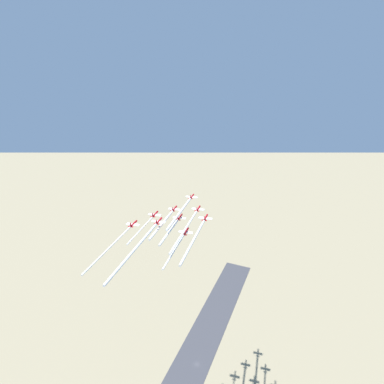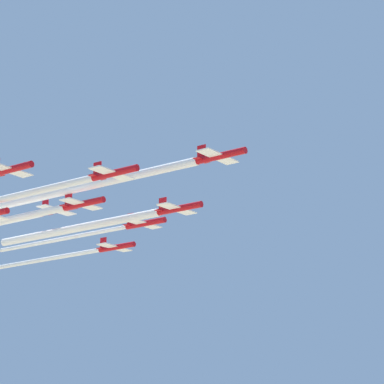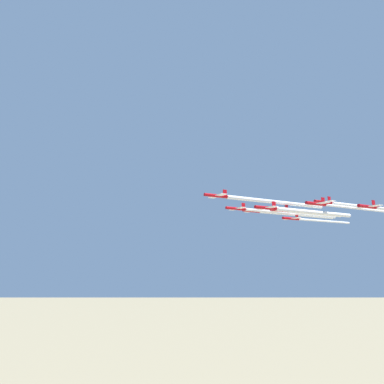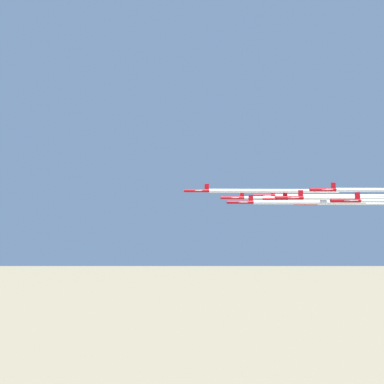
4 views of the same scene
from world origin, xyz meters
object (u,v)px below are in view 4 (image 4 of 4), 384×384
object	(u,v)px
jet_2	(233,198)
jet_7	(324,190)
jet_1	(241,202)
jet_8	(307,204)
jet_5	(265,196)
jet_4	(276,199)
jet_6	(346,201)
jet_0	(197,191)
jet_3	(290,198)

from	to	relation	value
jet_2	jet_7	bearing A→B (deg)	-120.47
jet_1	jet_8	world-z (taller)	jet_1
jet_5	jet_8	xyz separation A→B (m)	(-10.23, -12.29, -3.26)
jet_4	jet_6	size ratio (longest dim) A/B	1.00
jet_8	jet_0	bearing A→B (deg)	101.09
jet_1	jet_7	xyz separation A→B (m)	(-4.46, -27.20, 4.15)
jet_5	jet_6	size ratio (longest dim) A/B	1.00
jet_4	jet_6	distance (m)	27.98
jet_1	jet_4	world-z (taller)	jet_4
jet_0	jet_6	xyz separation A→B (m)	(-30.69, -36.87, -3.97)
jet_2	jet_5	world-z (taller)	jet_5
jet_0	jet_1	world-z (taller)	jet_0
jet_0	jet_2	xyz separation A→B (m)	(5.77, -14.91, -2.17)
jet_5	jet_0	bearing A→B (deg)	120.47
jet_3	jet_6	bearing A→B (deg)	-120.47
jet_3	jet_8	xyz separation A→B (m)	(21.77, -17.54, -1.41)
jet_1	jet_3	size ratio (longest dim) A/B	1.00
jet_0	jet_5	xyz separation A→B (m)	(11.54, -29.83, -1.08)
jet_3	jet_7	xyz separation A→B (m)	(5.77, -14.91, 2.95)
jet_0	jet_1	xyz separation A→B (m)	(-10.23, -12.29, -4.13)
jet_6	jet_7	size ratio (longest dim) A/B	1.00
jet_1	jet_7	size ratio (longest dim) A/B	1.00
jet_7	jet_8	size ratio (longest dim) A/B	1.00
jet_1	jet_5	size ratio (longest dim) A/B	1.00
jet_3	jet_6	size ratio (longest dim) A/B	1.00
jet_6	jet_2	bearing A→B (deg)	40.36
jet_4	jet_7	world-z (taller)	jet_7
jet_3	jet_0	bearing A→B (deg)	59.53
jet_2	jet_5	distance (m)	16.03
jet_3	jet_5	xyz separation A→B (m)	(32.00, -5.25, 1.85)
jet_2	jet_8	world-z (taller)	jet_2
jet_1	jet_6	bearing A→B (deg)	-120.47
jet_2	jet_6	distance (m)	42.60
jet_1	jet_5	xyz separation A→B (m)	(21.77, -17.54, 3.05)
jet_6	jet_8	bearing A→B (deg)	-0.00
jet_0	jet_2	distance (m)	16.14
jet_5	jet_2	bearing A→B (deg)	120.47
jet_1	jet_0	bearing A→B (deg)	59.53
jet_6	jet_1	bearing A→B (deg)	59.53
jet_0	jet_5	size ratio (longest dim) A/B	1.00
jet_4	jet_1	bearing A→B (deg)	120.47
jet_1	jet_7	bearing A→B (deg)	-90.00
jet_1	jet_5	distance (m)	28.12
jet_2	jet_3	size ratio (longest dim) A/B	1.00
jet_2	jet_4	xyz separation A→B (m)	(-10.23, -12.29, -0.72)
jet_7	jet_8	world-z (taller)	jet_7
jet_2	jet_1	bearing A→B (deg)	180.00
jet_0	jet_1	distance (m)	16.52
jet_2	jet_0	bearing A→B (deg)	120.47
jet_8	jet_7	bearing A→B (deg)	180.00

